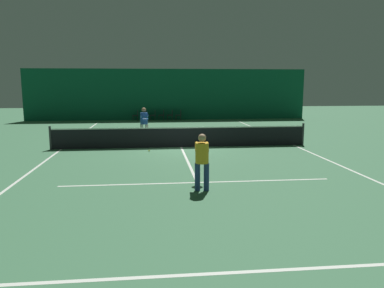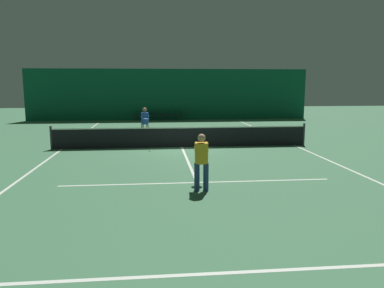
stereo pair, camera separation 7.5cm
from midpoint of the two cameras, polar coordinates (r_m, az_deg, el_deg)
name	(u,v)px [view 1 (the left image)]	position (r m, az deg, el deg)	size (l,w,h in m)	color
ground_plane	(181,147)	(17.66, -1.79, -0.49)	(60.00, 60.00, 0.00)	#3D704C
backdrop_curtain	(168,94)	(31.00, -3.72, 7.54)	(23.00, 0.12, 4.14)	#0F5138
court_line_baseline_far	(169,122)	(29.43, -3.54, 3.42)	(11.00, 0.10, 0.00)	silver
court_line_baseline_near	(239,272)	(6.35, 6.79, -18.84)	(11.00, 0.10, 0.00)	silver
court_line_service_far	(173,130)	(23.98, -2.94, 2.09)	(8.25, 0.10, 0.00)	silver
court_line_service_near	(197,182)	(11.43, 0.64, -5.88)	(8.25, 0.10, 0.00)	silver
court_line_sideline_left	(61,149)	(18.10, -19.42, -0.77)	(0.10, 23.80, 0.00)	silver
court_line_sideline_right	(294,145)	(18.88, 15.10, -0.16)	(0.10, 23.80, 0.00)	silver
court_line_centre	(181,147)	(17.66, -1.79, -0.48)	(0.10, 12.80, 0.00)	silver
tennis_net	(181,136)	(17.58, -1.80, 1.15)	(12.00, 0.10, 1.07)	black
player_near	(202,157)	(10.43, 1.32, -2.07)	(0.50, 1.36, 1.61)	navy
player_far	(144,121)	(19.95, -7.42, 3.47)	(0.48, 1.40, 1.72)	beige
courtside_chair_0	(136,115)	(30.54, -8.56, 4.45)	(0.44, 0.44, 0.84)	#2D2D2D
courtside_chair_1	(145,115)	(30.52, -7.25, 4.48)	(0.44, 0.44, 0.84)	#2D2D2D
courtside_chair_2	(154,114)	(30.51, -5.95, 4.50)	(0.44, 0.44, 0.84)	#2D2D2D
courtside_chair_3	(162,114)	(30.52, -4.64, 4.52)	(0.44, 0.44, 0.84)	#2D2D2D
courtside_chair_4	(171,114)	(30.55, -3.33, 4.54)	(0.44, 0.44, 0.84)	#2D2D2D
courtside_chair_5	(179,114)	(30.59, -2.03, 4.56)	(0.44, 0.44, 0.84)	#2D2D2D
tennis_ball	(149,151)	(16.67, -6.69, -1.02)	(0.07, 0.07, 0.07)	#D1DB33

